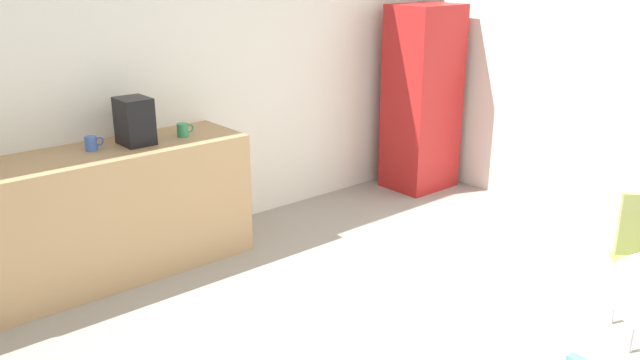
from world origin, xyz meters
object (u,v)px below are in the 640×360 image
object	(u,v)px
mug_white	(183,130)
mug_green	(92,143)
coffee_maker	(135,121)
locker_cabinet	(422,99)

from	to	relation	value
mug_white	mug_green	bearing A→B (deg)	173.77
mug_white	mug_green	distance (m)	0.64
coffee_maker	mug_white	bearing A→B (deg)	-5.12
mug_white	mug_green	xyz separation A→B (m)	(-0.64, 0.07, 0.00)
mug_green	mug_white	bearing A→B (deg)	-6.23
mug_white	coffee_maker	bearing A→B (deg)	174.88
mug_white	mug_green	world-z (taller)	same
locker_cabinet	mug_white	world-z (taller)	locker_cabinet
mug_white	locker_cabinet	bearing A→B (deg)	-1.60
mug_white	coffee_maker	distance (m)	0.36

